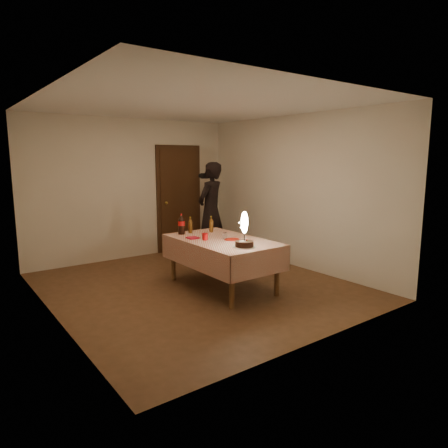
# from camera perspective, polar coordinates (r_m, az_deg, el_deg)

# --- Properties ---
(ground) EXTENTS (4.00, 4.50, 0.01)m
(ground) POSITION_cam_1_polar(r_m,az_deg,el_deg) (5.99, -3.78, -8.84)
(ground) COLOR brown
(ground) RESTS_ON ground
(room_shell) EXTENTS (4.04, 4.54, 2.62)m
(room_shell) POSITION_cam_1_polar(r_m,az_deg,el_deg) (5.78, -4.08, 7.19)
(room_shell) COLOR silver
(room_shell) RESTS_ON ground
(dining_table) EXTENTS (1.02, 1.72, 0.72)m
(dining_table) POSITION_cam_1_polar(r_m,az_deg,el_deg) (5.76, -0.30, -3.14)
(dining_table) COLOR brown
(dining_table) RESTS_ON ground
(birthday_cake) EXTENTS (0.30, 0.30, 0.47)m
(birthday_cake) POSITION_cam_1_polar(r_m,az_deg,el_deg) (5.23, 2.93, -1.84)
(birthday_cake) COLOR white
(birthday_cake) RESTS_ON dining_table
(red_plate) EXTENTS (0.22, 0.22, 0.01)m
(red_plate) POSITION_cam_1_polar(r_m,az_deg,el_deg) (5.72, 1.16, -2.20)
(red_plate) COLOR red
(red_plate) RESTS_ON dining_table
(red_cup) EXTENTS (0.08, 0.08, 0.10)m
(red_cup) POSITION_cam_1_polar(r_m,az_deg,el_deg) (5.68, -2.74, -1.81)
(red_cup) COLOR red
(red_cup) RESTS_ON dining_table
(clear_cup) EXTENTS (0.07, 0.07, 0.09)m
(clear_cup) POSITION_cam_1_polar(r_m,az_deg,el_deg) (5.76, 0.10, -1.69)
(clear_cup) COLOR white
(clear_cup) RESTS_ON dining_table
(napkin_stack) EXTENTS (0.15, 0.15, 0.02)m
(napkin_stack) POSITION_cam_1_polar(r_m,az_deg,el_deg) (5.81, -4.49, -1.97)
(napkin_stack) COLOR red
(napkin_stack) RESTS_ON dining_table
(cola_bottle) EXTENTS (0.10, 0.10, 0.32)m
(cola_bottle) POSITION_cam_1_polar(r_m,az_deg,el_deg) (6.13, -6.11, -0.05)
(cola_bottle) COLOR black
(cola_bottle) RESTS_ON dining_table
(amber_bottle_left) EXTENTS (0.06, 0.06, 0.25)m
(amber_bottle_left) POSITION_cam_1_polar(r_m,az_deg,el_deg) (6.22, -4.83, -0.21)
(amber_bottle_left) COLOR #58320F
(amber_bottle_left) RESTS_ON dining_table
(amber_bottle_right) EXTENTS (0.06, 0.06, 0.25)m
(amber_bottle_right) POSITION_cam_1_polar(r_m,az_deg,el_deg) (6.28, -1.84, -0.08)
(amber_bottle_right) COLOR #58320F
(amber_bottle_right) RESTS_ON dining_table
(photographer) EXTENTS (0.78, 0.66, 1.80)m
(photographer) POSITION_cam_1_polar(r_m,az_deg,el_deg) (7.62, -1.92, 2.09)
(photographer) COLOR black
(photographer) RESTS_ON ground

